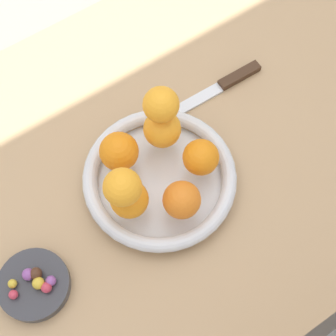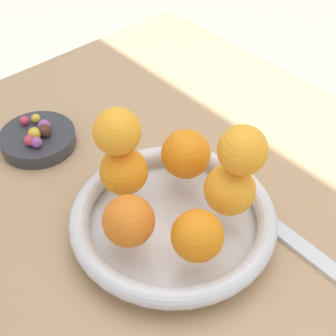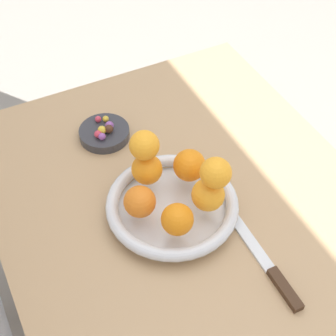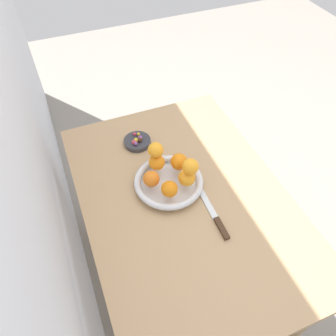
{
  "view_description": "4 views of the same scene",
  "coord_description": "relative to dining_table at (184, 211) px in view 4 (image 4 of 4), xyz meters",
  "views": [
    {
      "loc": [
        0.26,
        0.33,
        1.59
      ],
      "look_at": [
        0.07,
        0.05,
        0.81
      ],
      "focal_mm": 55.0,
      "sensor_mm": 36.0,
      "label": 1
    },
    {
      "loc": [
        -0.24,
        0.33,
        1.27
      ],
      "look_at": [
        0.08,
        0.04,
        0.86
      ],
      "focal_mm": 55.0,
      "sensor_mm": 36.0,
      "label": 2
    },
    {
      "loc": [
        -0.49,
        0.33,
        1.58
      ],
      "look_at": [
        0.08,
        0.04,
        0.87
      ],
      "focal_mm": 55.0,
      "sensor_mm": 36.0,
      "label": 3
    },
    {
      "loc": [
        -0.66,
        0.33,
        1.75
      ],
      "look_at": [
        0.11,
        0.03,
        0.81
      ],
      "focal_mm": 35.0,
      "sensor_mm": 36.0,
      "label": 4
    }
  ],
  "objects": [
    {
      "name": "ground_plane",
      "position": [
        0.0,
        0.0,
        -0.65
      ],
      "size": [
        6.0,
        6.0,
        0.0
      ],
      "primitive_type": "plane",
      "color": "gray"
    },
    {
      "name": "candy_ball_6",
      "position": [
        0.32,
        0.09,
        0.12
      ],
      "size": [
        0.02,
        0.02,
        0.02
      ],
      "primitive_type": "sphere",
      "color": "#8C4C99",
      "rests_on": "candy_dish"
    },
    {
      "name": "orange_4",
      "position": [
        0.12,
        -0.02,
        0.16
      ],
      "size": [
        0.07,
        0.07,
        0.07
      ],
      "primitive_type": "sphere",
      "color": "orange",
      "rests_on": "fruit_bowl"
    },
    {
      "name": "orange_2",
      "position": [
        0.01,
        0.06,
        0.16
      ],
      "size": [
        0.06,
        0.06,
        0.06
      ],
      "primitive_type": "sphere",
      "color": "orange",
      "rests_on": "fruit_bowl"
    },
    {
      "name": "knife",
      "position": [
        -0.11,
        -0.07,
        0.09
      ],
      "size": [
        0.26,
        0.03,
        0.01
      ],
      "color": "#3F2819",
      "rests_on": "dining_table"
    },
    {
      "name": "orange_0",
      "position": [
        0.15,
        0.06,
        0.16
      ],
      "size": [
        0.06,
        0.06,
        0.06
      ],
      "primitive_type": "sphere",
      "color": "orange",
      "rests_on": "fruit_bowl"
    },
    {
      "name": "candy_dish",
      "position": [
        0.35,
        0.08,
        0.1
      ],
      "size": [
        0.12,
        0.12,
        0.02
      ],
      "primitive_type": "cylinder",
      "color": "#333338",
      "rests_on": "dining_table"
    },
    {
      "name": "candy_ball_1",
      "position": [
        0.34,
        0.08,
        0.12
      ],
      "size": [
        0.02,
        0.02,
        0.02
      ],
      "primitive_type": "sphere",
      "color": "gold",
      "rests_on": "candy_dish"
    },
    {
      "name": "candy_ball_4",
      "position": [
        0.34,
        0.06,
        0.12
      ],
      "size": [
        0.02,
        0.02,
        0.02
      ],
      "primitive_type": "sphere",
      "color": "#8C4C99",
      "rests_on": "candy_dish"
    },
    {
      "name": "candy_ball_0",
      "position": [
        0.38,
        0.08,
        0.12
      ],
      "size": [
        0.01,
        0.01,
        0.01
      ],
      "primitive_type": "sphere",
      "color": "#C6384C",
      "rests_on": "candy_dish"
    },
    {
      "name": "candy_ball_3",
      "position": [
        0.33,
        0.1,
        0.12
      ],
      "size": [
        0.02,
        0.02,
        0.02
      ],
      "primitive_type": "sphere",
      "color": "#C6384C",
      "rests_on": "candy_dish"
    },
    {
      "name": "orange_6",
      "position": [
        0.16,
        0.06,
        0.22
      ],
      "size": [
        0.06,
        0.06,
        0.06
      ],
      "primitive_type": "sphere",
      "color": "orange",
      "rests_on": "orange_0"
    },
    {
      "name": "orange_3",
      "position": [
        0.03,
        -0.02,
        0.16
      ],
      "size": [
        0.07,
        0.07,
        0.07
      ],
      "primitive_type": "sphere",
      "color": "orange",
      "rests_on": "fruit_bowl"
    },
    {
      "name": "orange_1",
      "position": [
        0.08,
        0.11,
        0.16
      ],
      "size": [
        0.06,
        0.06,
        0.06
      ],
      "primitive_type": "sphere",
      "color": "orange",
      "rests_on": "fruit_bowl"
    },
    {
      "name": "dining_table",
      "position": [
        0.0,
        0.0,
        0.0
      ],
      "size": [
        1.1,
        0.76,
        0.74
      ],
      "color": "tan",
      "rests_on": "ground_plane"
    },
    {
      "name": "orange_5",
      "position": [
        0.03,
        -0.03,
        0.22
      ],
      "size": [
        0.06,
        0.06,
        0.06
      ],
      "primitive_type": "sphere",
      "color": "orange",
      "rests_on": "orange_3"
    },
    {
      "name": "candy_ball_5",
      "position": [
        0.37,
        0.06,
        0.12
      ],
      "size": [
        0.01,
        0.01,
        0.01
      ],
      "primitive_type": "sphere",
      "color": "gold",
      "rests_on": "candy_dish"
    },
    {
      "name": "fruit_bowl",
      "position": [
        0.08,
        0.04,
        0.11
      ],
      "size": [
        0.27,
        0.27,
        0.04
      ],
      "color": "silver",
      "rests_on": "dining_table"
    },
    {
      "name": "candy_ball_2",
      "position": [
        0.33,
        0.07,
        0.12
      ],
      "size": [
        0.02,
        0.02,
        0.02
      ],
      "primitive_type": "sphere",
      "color": "#472819",
      "rests_on": "candy_dish"
    },
    {
      "name": "wall_back",
      "position": [
        0.0,
        0.48,
        0.6
      ],
      "size": [
        4.0,
        0.05,
        2.5
      ],
      "primitive_type": "cube",
      "color": "silver",
      "rests_on": "ground_plane"
    }
  ]
}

